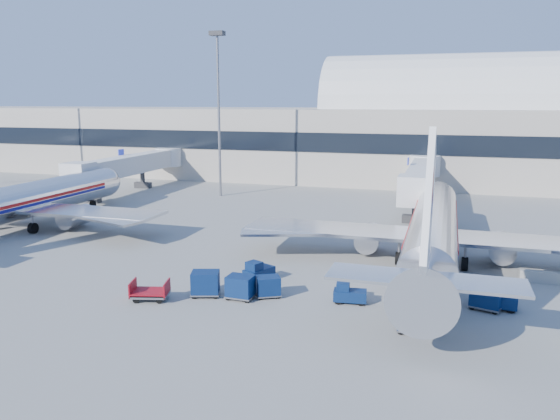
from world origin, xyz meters
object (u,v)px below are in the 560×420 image
(airliner_mid, at_px, (17,202))
(jetbridge_near, at_px, (421,176))
(cart_train_a, at_px, (268,286))
(jetbridge_mid, at_px, (134,164))
(barrier_near, at_px, (541,277))
(tug_left, at_px, (258,272))
(tug_right, at_px, (495,297))
(cart_solo_far, at_px, (487,296))
(cart_solo_near, at_px, (414,318))
(airliner_main, at_px, (433,230))
(cart_train_c, at_px, (205,283))
(mast_west, at_px, (218,90))
(cart_train_b, at_px, (240,287))
(tug_lead, at_px, (349,293))
(cart_open_red, at_px, (151,293))

(airliner_mid, xyz_separation_m, jetbridge_near, (39.60, 26.30, 1.00))
(cart_train_a, bearing_deg, jetbridge_mid, 103.32)
(airliner_mid, bearing_deg, barrier_near, -2.87)
(jetbridge_mid, bearing_deg, tug_left, -47.21)
(tug_right, relative_size, cart_solo_far, 1.17)
(barrier_near, distance_m, cart_solo_far, 8.04)
(cart_solo_near, bearing_deg, airliner_main, 86.00)
(jetbridge_near, bearing_deg, cart_train_c, -107.73)
(airliner_main, height_order, mast_west, mast_west)
(airliner_main, distance_m, mast_west, 41.12)
(airliner_main, height_order, cart_train_b, airliner_main)
(barrier_near, bearing_deg, cart_solo_near, -125.66)
(barrier_near, height_order, cart_train_a, cart_train_a)
(cart_solo_near, bearing_deg, tug_lead, 139.33)
(cart_solo_far, bearing_deg, cart_train_a, -154.83)
(cart_solo_far, bearing_deg, tug_left, -166.58)
(cart_train_a, xyz_separation_m, cart_train_b, (-1.71, -0.93, 0.09))
(barrier_near, height_order, tug_lead, tug_lead)
(tug_left, bearing_deg, mast_west, 52.04)
(jetbridge_mid, bearing_deg, cart_train_c, -52.61)
(airliner_mid, relative_size, tug_right, 13.67)
(airliner_main, bearing_deg, mast_west, 139.64)
(tug_right, relative_size, cart_train_a, 1.32)
(airliner_main, bearing_deg, cart_train_a, -132.87)
(jetbridge_near, xyz_separation_m, cart_train_a, (-8.14, -37.66, -3.15))
(cart_train_c, xyz_separation_m, cart_solo_far, (18.54, 3.14, -0.00))
(jetbridge_near, distance_m, tug_left, 36.15)
(tug_lead, xyz_separation_m, cart_open_red, (-13.02, -3.49, -0.18))
(cart_solo_far, distance_m, cart_open_red, 22.37)
(mast_west, bearing_deg, tug_lead, -55.46)
(jetbridge_near, xyz_separation_m, mast_west, (-27.60, -0.81, 10.86))
(barrier_near, xyz_separation_m, tug_left, (-20.38, -5.79, 0.27))
(mast_west, relative_size, cart_train_b, 11.81)
(airliner_mid, distance_m, cart_train_b, 32.25)
(airliner_main, bearing_deg, jetbridge_mid, 149.36)
(mast_west, distance_m, cart_train_b, 44.00)
(barrier_near, bearing_deg, jetbridge_near, 109.85)
(airliner_main, height_order, jetbridge_mid, airliner_main)
(tug_left, bearing_deg, airliner_main, -31.69)
(jetbridge_near, height_order, barrier_near, jetbridge_near)
(barrier_near, distance_m, cart_solo_near, 14.65)
(cart_solo_near, distance_m, cart_open_red, 17.51)
(jetbridge_near, bearing_deg, mast_west, -178.32)
(airliner_mid, relative_size, cart_train_b, 19.47)
(tug_left, bearing_deg, barrier_near, -49.65)
(mast_west, height_order, barrier_near, mast_west)
(tug_lead, bearing_deg, cart_train_a, 178.61)
(barrier_near, relative_size, tug_right, 1.10)
(jetbridge_mid, height_order, cart_train_a, jetbridge_mid)
(jetbridge_mid, relative_size, tug_right, 10.09)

